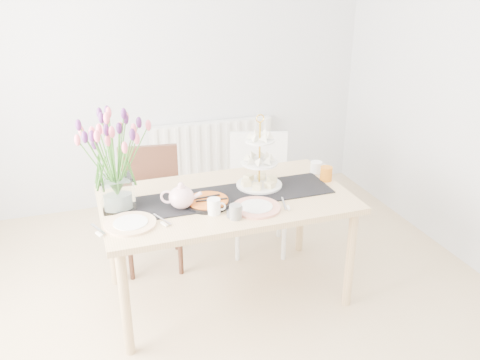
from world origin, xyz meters
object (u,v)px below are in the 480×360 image
object	(u,v)px
teapot	(181,197)
mug_white	(214,206)
radiator	(212,151)
mug_orange	(326,174)
tart_tin	(208,202)
dining_table	(226,207)
plate_right	(256,208)
chair_white	(259,183)
chair_brown	(151,198)
cake_stand	(259,169)
mug_grey	(236,212)
plate_left	(131,224)
cream_jug	(316,167)
tulip_vase	(112,147)

from	to	relation	value
teapot	mug_white	distance (m)	0.21
radiator	mug_orange	bearing A→B (deg)	-76.99
radiator	tart_tin	size ratio (longest dim) A/B	4.15
mug_orange	teapot	bearing A→B (deg)	136.65
dining_table	tart_tin	bearing A→B (deg)	-153.96
radiator	plate_right	size ratio (longest dim) A/B	4.00
dining_table	chair_white	size ratio (longest dim) A/B	1.74
chair_white	plate_right	xyz separation A→B (m)	(-0.33, -0.82, 0.22)
chair_brown	cake_stand	distance (m)	0.93
mug_grey	plate_left	xyz separation A→B (m)	(-0.60, 0.12, -0.04)
cream_jug	dining_table	bearing A→B (deg)	-145.31
dining_table	mug_white	xyz separation A→B (m)	(-0.14, -0.20, 0.12)
dining_table	mug_grey	xyz separation A→B (m)	(-0.04, -0.31, 0.12)
tulip_vase	mug_grey	xyz separation A→B (m)	(0.64, -0.38, -0.35)
cake_stand	mug_white	xyz separation A→B (m)	(-0.40, -0.28, -0.08)
plate_right	mug_white	bearing A→B (deg)	175.38
tulip_vase	mug_white	distance (m)	0.70
mug_white	plate_right	bearing A→B (deg)	14.97
radiator	chair_white	size ratio (longest dim) A/B	1.30
teapot	chair_brown	bearing A→B (deg)	119.85
radiator	chair_brown	bearing A→B (deg)	-127.06
chair_brown	plate_right	bearing A→B (deg)	-51.20
chair_brown	mug_grey	distance (m)	1.04
chair_white	tulip_vase	distance (m)	1.39
radiator	tulip_vase	distance (m)	2.01
radiator	chair_brown	size ratio (longest dim) A/B	1.34
cake_stand	tart_tin	world-z (taller)	cake_stand
mug_grey	chair_brown	bearing A→B (deg)	75.90
plate_right	dining_table	bearing A→B (deg)	119.16
radiator	cream_jug	bearing A→B (deg)	-75.86
tart_tin	plate_left	bearing A→B (deg)	-166.90
mug_grey	mug_orange	bearing A→B (deg)	-11.39
plate_left	mug_orange	bearing A→B (deg)	9.04
dining_table	chair_white	distance (m)	0.76
chair_brown	chair_white	xyz separation A→B (m)	(0.85, -0.04, 0.02)
radiator	plate_left	xyz separation A→B (m)	(-1.01, -1.83, 0.31)
plate_right	cake_stand	bearing A→B (deg)	66.33
mug_grey	plate_right	xyz separation A→B (m)	(0.16, 0.08, -0.04)
teapot	plate_left	world-z (taller)	teapot
tulip_vase	mug_white	bearing A→B (deg)	-27.06
chair_white	dining_table	bearing A→B (deg)	-110.56
tart_tin	plate_right	distance (m)	0.31
chair_brown	chair_white	bearing A→B (deg)	4.79
cake_stand	teapot	xyz separation A→B (m)	(-0.57, -0.16, -0.05)
mug_white	dining_table	bearing A→B (deg)	74.63
mug_white	plate_left	bearing A→B (deg)	-162.30
tart_tin	plate_right	bearing A→B (deg)	-29.72
mug_grey	plate_right	distance (m)	0.19
mug_white	mug_orange	size ratio (longest dim) A/B	0.96
chair_white	mug_white	bearing A→B (deg)	-109.89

